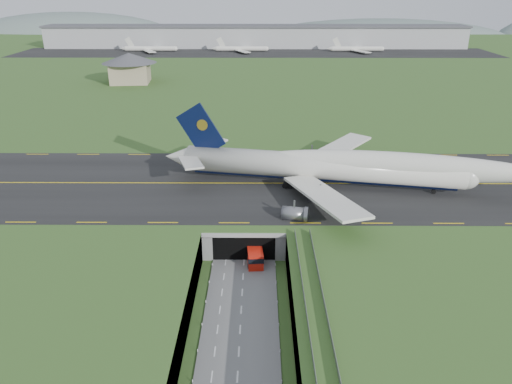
{
  "coord_description": "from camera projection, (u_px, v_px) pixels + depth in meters",
  "views": [
    {
      "loc": [
        2.87,
        -75.63,
        49.58
      ],
      "look_at": [
        2.23,
        20.0,
        9.37
      ],
      "focal_mm": 35.0,
      "sensor_mm": 36.0,
      "label": 1
    }
  ],
  "objects": [
    {
      "name": "shuttle_tram",
      "position": [
        255.0,
        254.0,
        95.26
      ],
      "size": [
        3.48,
        7.86,
        3.12
      ],
      "rotation": [
        0.0,
        0.0,
        0.08
      ],
      "color": "red",
      "rests_on": "ground"
    },
    {
      "name": "service_building",
      "position": [
        130.0,
        65.0,
        232.37
      ],
      "size": [
        27.48,
        27.48,
        13.7
      ],
      "rotation": [
        0.0,
        0.0,
        0.1
      ],
      "color": "tan",
      "rests_on": "ground"
    },
    {
      "name": "tunnel_portal",
      "position": [
        245.0,
        225.0,
        103.07
      ],
      "size": [
        17.0,
        22.3,
        6.0
      ],
      "color": "gray",
      "rests_on": "ground"
    },
    {
      "name": "trench_road",
      "position": [
        241.0,
        309.0,
        82.0
      ],
      "size": [
        12.0,
        75.0,
        0.2
      ],
      "primitive_type": "cube",
      "color": "slate",
      "rests_on": "ground"
    },
    {
      "name": "cargo_terminal",
      "position": [
        255.0,
        36.0,
        359.55
      ],
      "size": [
        320.0,
        67.0,
        15.6
      ],
      "color": "#B2B2B2",
      "rests_on": "ground"
    },
    {
      "name": "distant_hills",
      "position": [
        322.0,
        42.0,
        486.5
      ],
      "size": [
        700.0,
        91.0,
        60.0
      ],
      "color": "slate",
      "rests_on": "ground"
    },
    {
      "name": "jumbo_jet",
      "position": [
        348.0,
        167.0,
        112.76
      ],
      "size": [
        85.73,
        55.96,
        18.85
      ],
      "rotation": [
        0.0,
        0.0,
        -0.19
      ],
      "color": "silver",
      "rests_on": "ground"
    },
    {
      "name": "taxiway",
      "position": [
        247.0,
        183.0,
        117.01
      ],
      "size": [
        800.0,
        44.0,
        0.18
      ],
      "primitive_type": "cube",
      "color": "black",
      "rests_on": "airfield_deck"
    },
    {
      "name": "airfield_deck",
      "position": [
        243.0,
        269.0,
        87.79
      ],
      "size": [
        800.0,
        800.0,
        6.0
      ],
      "primitive_type": "cube",
      "color": "gray",
      "rests_on": "ground"
    },
    {
      "name": "guideway",
      "position": [
        317.0,
        328.0,
        69.21
      ],
      "size": [
        3.0,
        53.0,
        7.05
      ],
      "color": "#A8A8A3",
      "rests_on": "ground"
    },
    {
      "name": "ground",
      "position": [
        243.0,
        284.0,
        88.95
      ],
      "size": [
        900.0,
        900.0,
        0.0
      ],
      "primitive_type": "plane",
      "color": "#3B6227",
      "rests_on": "ground"
    }
  ]
}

